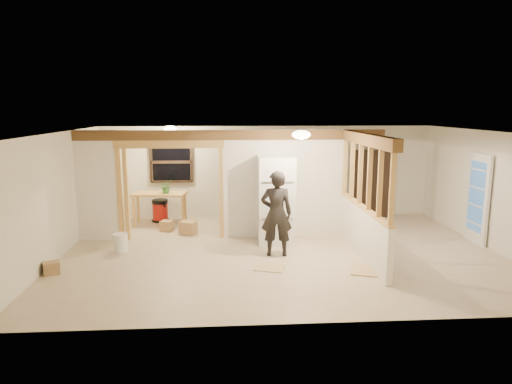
{
  "coord_description": "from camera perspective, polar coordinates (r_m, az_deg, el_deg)",
  "views": [
    {
      "loc": [
        -1.15,
        -9.14,
        2.97
      ],
      "look_at": [
        -0.5,
        0.4,
        1.21
      ],
      "focal_mm": 32.0,
      "sensor_mm": 36.0,
      "label": 1
    }
  ],
  "objects": [
    {
      "name": "ceiling_dome_util",
      "position": [
        11.53,
        -10.7,
        7.8
      ],
      "size": [
        0.32,
        0.32,
        0.14
      ],
      "primitive_type": "ellipsoid",
      "color": "#FFEABF",
      "rests_on": "ceiling"
    },
    {
      "name": "french_door",
      "position": [
        11.22,
        25.96,
        -0.76
      ],
      "size": [
        0.12,
        0.86,
        2.0
      ],
      "primitive_type": "cube",
      "color": "white",
      "rests_on": "floor"
    },
    {
      "name": "refrigerator",
      "position": [
        10.15,
        2.48,
        -0.96
      ],
      "size": [
        0.8,
        0.78,
        1.94
      ],
      "primitive_type": "cube",
      "color": "silver",
      "rests_on": "floor"
    },
    {
      "name": "header_beam_back",
      "position": [
        10.36,
        -3.07,
        7.13
      ],
      "size": [
        7.0,
        0.18,
        0.22
      ],
      "primitive_type": "cube",
      "color": "brown",
      "rests_on": "ceiling"
    },
    {
      "name": "box_front",
      "position": [
        9.19,
        -24.2,
        -8.64
      ],
      "size": [
        0.34,
        0.31,
        0.23
      ],
      "primitive_type": "cube",
      "rotation": [
        0.0,
        0.0,
        0.39
      ],
      "color": "#A98351",
      "rests_on": "floor"
    },
    {
      "name": "partition_left_stub",
      "position": [
        10.88,
        -19.29,
        0.72
      ],
      "size": [
        0.9,
        0.12,
        2.5
      ],
      "primitive_type": "cube",
      "color": "silver",
      "rests_on": "floor"
    },
    {
      "name": "shop_vac",
      "position": [
        12.4,
        -11.89,
        -2.25
      ],
      "size": [
        0.53,
        0.53,
        0.6
      ],
      "primitive_type": "cylinder",
      "rotation": [
        0.0,
        0.0,
        -0.17
      ],
      "color": "#AA140D",
      "rests_on": "floor"
    },
    {
      "name": "wall_front",
      "position": [
        6.24,
        6.91,
        -5.66
      ],
      "size": [
        9.0,
        0.01,
        2.5
      ],
      "primitive_type": "cube",
      "color": "silver",
      "rests_on": "floor"
    },
    {
      "name": "ceiling",
      "position": [
        9.22,
        3.31,
        7.47
      ],
      "size": [
        9.0,
        6.5,
        0.01
      ],
      "primitive_type": "cube",
      "color": "white"
    },
    {
      "name": "potted_plant",
      "position": [
        11.82,
        -11.16,
        0.67
      ],
      "size": [
        0.37,
        0.35,
        0.34
      ],
      "primitive_type": "imported",
      "rotation": [
        0.0,
        0.0,
        0.33
      ],
      "color": "#306427",
      "rests_on": "work_table"
    },
    {
      "name": "floor_panel_far",
      "position": [
        8.71,
        1.73,
        -9.46
      ],
      "size": [
        0.66,
        0.59,
        0.02
      ],
      "primitive_type": "cube",
      "rotation": [
        0.0,
        0.0,
        -0.33
      ],
      "color": "tan",
      "rests_on": "floor"
    },
    {
      "name": "work_table",
      "position": [
        12.04,
        -11.9,
        -2.04
      ],
      "size": [
        1.41,
        0.82,
        0.84
      ],
      "primitive_type": "cube",
      "rotation": [
        0.0,
        0.0,
        -0.12
      ],
      "color": "tan",
      "rests_on": "floor"
    },
    {
      "name": "box_util_a",
      "position": [
        11.07,
        -8.48,
        -4.44
      ],
      "size": [
        0.44,
        0.41,
        0.31
      ],
      "primitive_type": "cube",
      "rotation": [
        0.0,
        0.0,
        -0.35
      ],
      "color": "#A98351",
      "rests_on": "floor"
    },
    {
      "name": "wall_right",
      "position": [
        10.88,
        27.46,
        0.13
      ],
      "size": [
        0.01,
        6.5,
        2.5
      ],
      "primitive_type": "cube",
      "color": "silver",
      "rests_on": "floor"
    },
    {
      "name": "doorway_frame",
      "position": [
        10.58,
        -10.6,
        0.05
      ],
      "size": [
        2.46,
        0.14,
        2.2
      ],
      "primitive_type": "cube",
      "color": "tan",
      "rests_on": "floor"
    },
    {
      "name": "floor",
      "position": [
        9.68,
        3.15,
        -7.5
      ],
      "size": [
        9.0,
        6.5,
        0.01
      ],
      "primitive_type": "cube",
      "color": "#C8B295",
      "rests_on": "ground"
    },
    {
      "name": "wall_back",
      "position": [
        12.56,
        1.41,
        2.54
      ],
      "size": [
        9.0,
        0.01,
        2.5
      ],
      "primitive_type": "cube",
      "color": "silver",
      "rests_on": "floor"
    },
    {
      "name": "woman",
      "position": [
        9.23,
        2.57,
        -2.71
      ],
      "size": [
        0.66,
        0.45,
        1.76
      ],
      "primitive_type": "imported",
      "rotation": [
        0.0,
        0.0,
        3.09
      ],
      "color": "black",
      "rests_on": "floor"
    },
    {
      "name": "partition_center",
      "position": [
        10.57,
        3.51,
        1.03
      ],
      "size": [
        2.8,
        0.12,
        2.5
      ],
      "primitive_type": "cube",
      "color": "silver",
      "rests_on": "floor"
    },
    {
      "name": "stud_partition",
      "position": [
        9.26,
        13.45,
        1.99
      ],
      "size": [
        0.14,
        3.2,
        1.32
      ],
      "primitive_type": "cube",
      "color": "tan",
      "rests_on": "pony_wall"
    },
    {
      "name": "box_util_b",
      "position": [
        11.44,
        -11.11,
        -4.17
      ],
      "size": [
        0.34,
        0.34,
        0.25
      ],
      "primitive_type": "cube",
      "rotation": [
        0.0,
        0.0,
        -0.3
      ],
      "color": "#A98351",
      "rests_on": "floor"
    },
    {
      "name": "bookshelf",
      "position": [
        12.98,
        14.26,
        1.02
      ],
      "size": [
        0.92,
        0.31,
        1.85
      ],
      "primitive_type": "cube",
      "color": "black",
      "rests_on": "floor"
    },
    {
      "name": "floor_panel_near",
      "position": [
        8.82,
        13.92,
        -9.5
      ],
      "size": [
        0.79,
        0.79,
        0.02
      ],
      "primitive_type": "cube",
      "rotation": [
        0.0,
        0.0,
        -0.33
      ],
      "color": "tan",
      "rests_on": "floor"
    },
    {
      "name": "window_back",
      "position": [
        12.48,
        -10.55,
        3.7
      ],
      "size": [
        1.12,
        0.1,
        1.1
      ],
      "primitive_type": "cube",
      "color": "black",
      "rests_on": "wall_back"
    },
    {
      "name": "ceiling_dome_main",
      "position": [
        8.77,
        5.68,
        7.16
      ],
      "size": [
        0.36,
        0.36,
        0.16
      ],
      "primitive_type": "ellipsoid",
      "color": "#FFEABF",
      "rests_on": "ceiling"
    },
    {
      "name": "header_beam_right",
      "position": [
        9.18,
        13.64,
        6.44
      ],
      "size": [
        0.18,
        3.3,
        0.22
      ],
      "primitive_type": "cube",
      "color": "brown",
      "rests_on": "ceiling"
    },
    {
      "name": "bucket",
      "position": [
        10.06,
        -16.57,
        -6.07
      ],
      "size": [
        0.3,
        0.3,
        0.38
      ],
      "primitive_type": "cylinder",
      "rotation": [
        0.0,
        0.0,
        -0.01
      ],
      "color": "silver",
      "rests_on": "floor"
    },
    {
      "name": "pony_wall",
      "position": [
        9.49,
        13.16,
        -4.96
      ],
      "size": [
        0.12,
        3.2,
        1.0
      ],
      "primitive_type": "cube",
      "color": "silver",
      "rests_on": "floor"
    },
    {
      "name": "hanging_bulb",
      "position": [
        10.8,
        -8.43,
        6.11
      ],
      "size": [
        0.07,
        0.07,
        0.07
      ],
      "primitive_type": "ellipsoid",
      "color": "#FFD88C",
      "rests_on": "ceiling"
    },
    {
      "name": "wall_left",
      "position": [
        9.89,
        -23.62,
        -0.49
      ],
      "size": [
        0.01,
        6.5,
        2.5
      ],
      "primitive_type": "cube",
      "color": "silver",
      "rests_on": "floor"
    }
  ]
}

